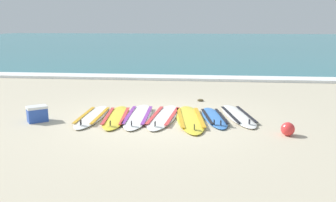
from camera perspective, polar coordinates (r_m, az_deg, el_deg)
name	(u,v)px	position (r m, az deg, el deg)	size (l,w,h in m)	color
ground_plane	(156,120)	(8.60, -1.89, -3.03)	(80.00, 80.00, 0.00)	#C1B599
sea	(196,41)	(44.16, 4.59, 9.56)	(80.00, 60.00, 0.10)	teal
wave_foam_strip	(177,78)	(14.80, 1.50, 3.78)	(80.00, 1.00, 0.11)	white
surfboard_0	(92,116)	(8.96, -12.09, -2.43)	(0.62, 2.28, 0.18)	white
surfboard_1	(116,117)	(8.80, -8.35, -2.55)	(0.80, 2.33, 0.18)	yellow
surfboard_2	(138,116)	(8.82, -4.85, -2.43)	(0.72, 2.50, 0.18)	white
surfboard_3	(164,117)	(8.74, -0.71, -2.52)	(0.81, 2.50, 0.18)	white
surfboard_4	(190,118)	(8.58, 3.58, -2.83)	(0.99, 2.66, 0.18)	yellow
surfboard_5	(214,117)	(8.74, 7.44, -2.63)	(0.83, 2.07, 0.18)	#3875CC
surfboard_6	(238,115)	(9.01, 11.23, -2.30)	(1.00, 2.35, 0.18)	white
cooler_box	(37,114)	(8.95, -20.33, -1.93)	(0.55, 0.53, 0.38)	#2D51B2
beach_ball	(288,129)	(7.78, 18.75, -4.30)	(0.29, 0.29, 0.29)	red
seaweed_clump_near_shoreline	(200,100)	(10.64, 5.26, 0.14)	(0.19, 0.15, 0.07)	#4C4228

